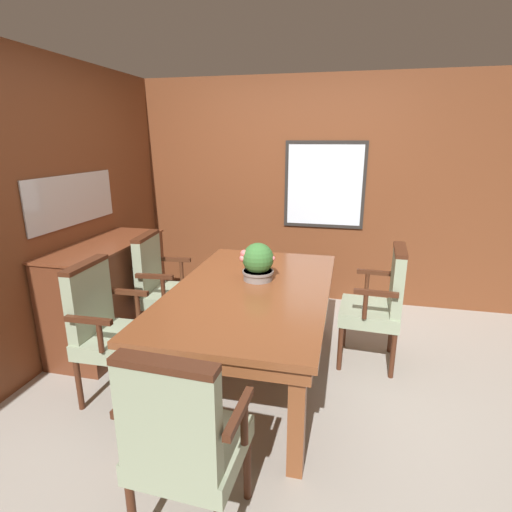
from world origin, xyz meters
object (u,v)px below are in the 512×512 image
at_px(chair_head_near, 183,439).
at_px(chair_right_far, 380,301).
at_px(dining_table, 251,299).
at_px(chair_left_near, 107,325).
at_px(chair_left_far, 162,283).
at_px(potted_plant, 258,262).
at_px(sideboard_cabinet, 109,293).

height_order(chair_head_near, chair_right_far, same).
height_order(dining_table, chair_left_near, chair_left_near).
xyz_separation_m(dining_table, chair_head_near, (0.02, -1.36, -0.10)).
xyz_separation_m(chair_head_near, chair_right_far, (0.93, 1.79, 0.00)).
xyz_separation_m(chair_left_near, chair_right_far, (1.89, 0.89, 0.00)).
bearing_deg(chair_left_far, dining_table, -118.83).
relative_size(chair_right_far, potted_plant, 3.40).
xyz_separation_m(chair_left_far, potted_plant, (0.94, -0.23, 0.33)).
height_order(dining_table, chair_left_far, chair_left_far).
xyz_separation_m(chair_head_near, chair_left_far, (-0.96, 1.76, 0.00)).
height_order(chair_left_far, potted_plant, potted_plant).
relative_size(chair_right_far, sideboard_cabinet, 0.79).
relative_size(chair_left_near, chair_right_far, 1.00).
bearing_deg(dining_table, potted_plant, 87.86).
xyz_separation_m(chair_left_near, potted_plant, (0.94, 0.63, 0.33)).
relative_size(chair_left_far, potted_plant, 3.40).
height_order(chair_right_far, potted_plant, potted_plant).
bearing_deg(chair_left_near, chair_head_near, -134.61).
height_order(dining_table, potted_plant, potted_plant).
distance_m(dining_table, sideboard_cabinet, 1.44).
relative_size(dining_table, chair_right_far, 1.96).
height_order(potted_plant, sideboard_cabinet, potted_plant).
distance_m(chair_right_far, potted_plant, 1.04).
bearing_deg(sideboard_cabinet, chair_left_near, -57.87).
relative_size(chair_left_near, sideboard_cabinet, 0.79).
distance_m(chair_head_near, sideboard_cabinet, 2.18).
distance_m(chair_left_near, chair_left_far, 0.86).
bearing_deg(chair_left_far, chair_right_far, -94.34).
bearing_deg(chair_right_far, chair_head_near, -24.11).
bearing_deg(chair_head_near, chair_left_far, -59.06).
distance_m(dining_table, chair_head_near, 1.36).
height_order(dining_table, chair_right_far, chair_right_far).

